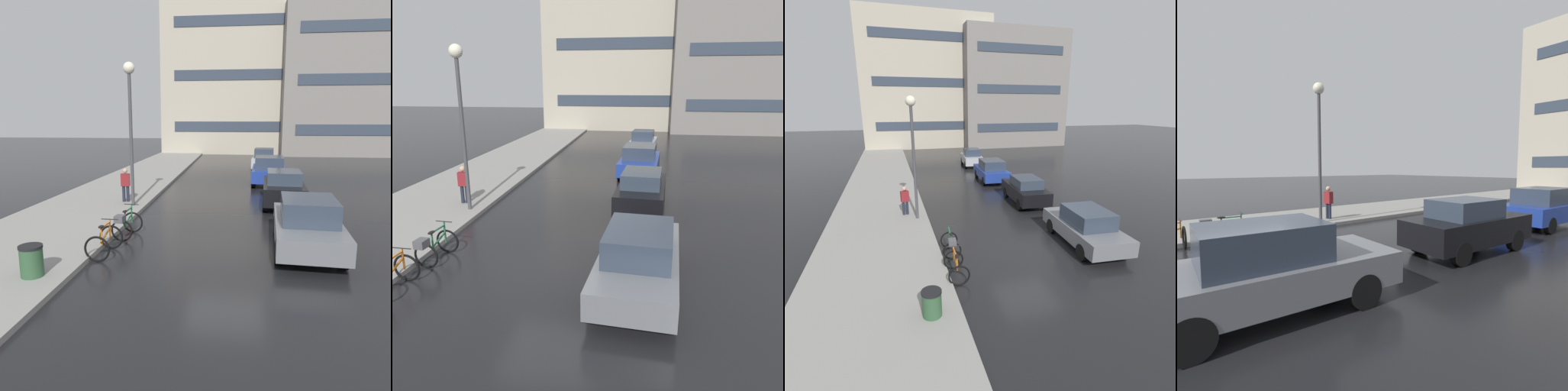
# 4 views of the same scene
# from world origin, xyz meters

# --- Properties ---
(ground_plane) EXTENTS (140.00, 140.00, 0.00)m
(ground_plane) POSITION_xyz_m (0.00, 0.00, 0.00)
(ground_plane) COLOR black
(sidewalk_kerb) EXTENTS (4.80, 60.00, 0.14)m
(sidewalk_kerb) POSITION_xyz_m (-6.00, 10.00, 0.07)
(sidewalk_kerb) COLOR gray
(sidewalk_kerb) RESTS_ON ground
(bicycle_nearest) EXTENTS (0.76, 1.17, 0.94)m
(bicycle_nearest) POSITION_xyz_m (-3.36, -1.49, 0.40)
(bicycle_nearest) COLOR black
(bicycle_nearest) RESTS_ON ground
(bicycle_second) EXTENTS (0.78, 1.37, 1.00)m
(bicycle_second) POSITION_xyz_m (-3.22, 0.12, 0.48)
(bicycle_second) COLOR black
(bicycle_second) RESTS_ON ground
(car_grey) EXTENTS (2.16, 4.46, 1.58)m
(car_grey) POSITION_xyz_m (2.37, -0.44, 0.78)
(car_grey) COLOR slate
(car_grey) RESTS_ON ground
(car_black) EXTENTS (2.02, 4.19, 1.59)m
(car_black) POSITION_xyz_m (2.37, 5.51, 0.80)
(car_black) COLOR black
(car_black) RESTS_ON ground
(car_blue) EXTENTS (2.25, 4.42, 1.66)m
(car_blue) POSITION_xyz_m (2.20, 11.40, 0.83)
(car_blue) COLOR navy
(car_blue) RESTS_ON ground
(car_silver) EXTENTS (2.05, 4.05, 1.68)m
(car_silver) POSITION_xyz_m (2.33, 17.83, 0.82)
(car_silver) COLOR #B2B5BA
(car_silver) RESTS_ON ground
(pedestrian) EXTENTS (0.44, 0.31, 1.65)m
(pedestrian) POSITION_xyz_m (-4.65, 5.01, 0.93)
(pedestrian) COLOR #1E2333
(pedestrian) RESTS_ON ground
(streetlamp) EXTENTS (0.48, 0.48, 6.07)m
(streetlamp) POSITION_xyz_m (-4.12, 4.28, 4.31)
(streetlamp) COLOR #424247
(streetlamp) RESTS_ON ground
(trash_bin) EXTENTS (0.55, 0.55, 0.89)m
(trash_bin) POSITION_xyz_m (-4.44, -3.43, 0.45)
(trash_bin) COLOR #2D5133
(trash_bin) RESTS_ON ground
(building_facade_main) EXTENTS (17.30, 10.37, 17.11)m
(building_facade_main) POSITION_xyz_m (0.40, 36.47, 8.56)
(building_facade_main) COLOR #B2A893
(building_facade_main) RESTS_ON ground
(building_facade_side) EXTENTS (14.60, 8.50, 15.53)m
(building_facade_side) POSITION_xyz_m (12.20, 33.44, 7.77)
(building_facade_side) COLOR gray
(building_facade_side) RESTS_ON ground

